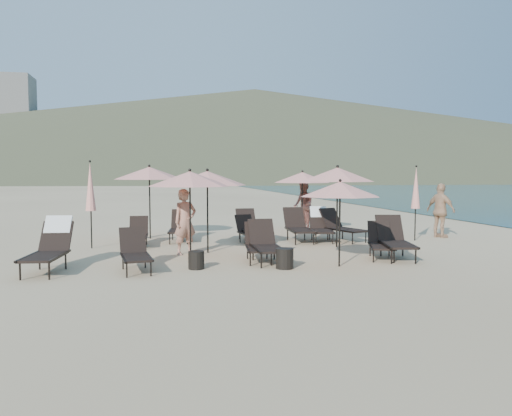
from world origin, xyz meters
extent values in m
plane|color=#D6BA8C|center=(0.00, 0.00, 0.00)|extent=(800.00, 800.00, 0.00)
cone|color=brown|center=(60.00, 300.00, 27.50)|extent=(690.00, 690.00, 55.00)
cone|color=brown|center=(190.00, 330.00, 16.00)|extent=(280.00, 280.00, 32.00)
cube|color=beige|center=(-70.00, 245.00, 24.00)|extent=(22.00, 18.00, 48.00)
cube|color=beige|center=(-45.00, 310.00, 19.00)|extent=(18.00, 16.00, 38.00)
cube|color=black|center=(-6.00, -0.18, 0.38)|extent=(0.84, 1.39, 0.05)
cube|color=black|center=(-5.89, 0.70, 0.71)|extent=(0.74, 0.58, 0.68)
cylinder|color=black|center=(-6.35, -0.69, 0.19)|extent=(0.04, 0.04, 0.37)
cylinder|color=black|center=(-6.21, 0.44, 0.19)|extent=(0.04, 0.04, 0.37)
cylinder|color=black|center=(-5.78, -0.76, 0.19)|extent=(0.04, 0.04, 0.37)
cylinder|color=black|center=(-5.65, 0.37, 0.19)|extent=(0.04, 0.04, 0.37)
cube|color=black|center=(-6.32, -0.08, 0.40)|extent=(0.22, 1.48, 0.04)
cube|color=black|center=(-5.67, -0.16, 0.40)|extent=(0.22, 1.48, 0.04)
cube|color=silver|center=(-5.87, 0.86, 0.97)|extent=(0.63, 0.38, 0.41)
cube|color=black|center=(-4.07, -0.37, 0.33)|extent=(0.73, 1.21, 0.05)
cube|color=black|center=(-4.17, 0.39, 0.61)|extent=(0.64, 0.50, 0.59)
cylinder|color=black|center=(-4.25, -0.88, 0.16)|extent=(0.03, 0.03, 0.32)
cylinder|color=black|center=(-4.38, 0.09, 0.16)|extent=(0.03, 0.03, 0.32)
cylinder|color=black|center=(-3.76, -0.81, 0.16)|extent=(0.03, 0.03, 0.32)
cylinder|color=black|center=(-3.89, 0.16, 0.16)|extent=(0.03, 0.03, 0.32)
cube|color=black|center=(-4.36, -0.36, 0.34)|extent=(0.21, 1.27, 0.04)
cube|color=black|center=(-3.79, -0.29, 0.34)|extent=(0.21, 1.27, 0.04)
cube|color=black|center=(-1.19, 0.33, 0.33)|extent=(0.72, 1.20, 0.05)
cube|color=black|center=(-1.10, 1.10, 0.61)|extent=(0.64, 0.50, 0.59)
cylinder|color=black|center=(-1.49, -0.11, 0.16)|extent=(0.03, 0.03, 0.32)
cylinder|color=black|center=(-1.37, 0.86, 0.16)|extent=(0.03, 0.03, 0.32)
cylinder|color=black|center=(-1.00, -0.17, 0.16)|extent=(0.03, 0.03, 0.32)
cylinder|color=black|center=(-0.88, 0.81, 0.16)|extent=(0.03, 0.03, 0.32)
cube|color=black|center=(-1.47, 0.42, 0.34)|extent=(0.19, 1.28, 0.04)
cube|color=black|center=(-0.90, 0.35, 0.34)|extent=(0.19, 1.28, 0.04)
cube|color=black|center=(-1.02, 0.08, 0.36)|extent=(0.67, 1.26, 0.05)
cube|color=black|center=(-1.00, 0.92, 0.67)|extent=(0.65, 0.49, 0.64)
cylinder|color=black|center=(-1.30, -0.43, 0.18)|extent=(0.04, 0.04, 0.35)
cylinder|color=black|center=(-1.27, 0.64, 0.18)|extent=(0.04, 0.04, 0.35)
cylinder|color=black|center=(-0.76, -0.44, 0.18)|extent=(0.04, 0.04, 0.35)
cylinder|color=black|center=(-0.73, 0.63, 0.18)|extent=(0.04, 0.04, 0.35)
cube|color=black|center=(-1.33, 0.14, 0.37)|extent=(0.07, 1.40, 0.04)
cube|color=black|center=(-0.70, 0.13, 0.37)|extent=(0.07, 1.40, 0.04)
cube|color=black|center=(2.27, -0.06, 0.38)|extent=(0.96, 1.44, 0.05)
cube|color=black|center=(2.47, 0.81, 0.71)|extent=(0.78, 0.64, 0.68)
cylinder|color=black|center=(1.87, -0.53, 0.19)|extent=(0.04, 0.04, 0.37)
cylinder|color=black|center=(2.12, 0.58, 0.19)|extent=(0.04, 0.04, 0.37)
cylinder|color=black|center=(2.42, -0.66, 0.19)|extent=(0.04, 0.04, 0.37)
cylinder|color=black|center=(2.68, 0.45, 0.19)|extent=(0.04, 0.04, 0.37)
cube|color=black|center=(1.96, 0.07, 0.40)|extent=(0.38, 1.45, 0.04)
cube|color=black|center=(2.60, -0.08, 0.40)|extent=(0.38, 1.45, 0.04)
cube|color=black|center=(1.92, 0.10, 0.33)|extent=(0.93, 1.25, 0.05)
cube|color=black|center=(2.17, 0.81, 0.60)|extent=(0.69, 0.60, 0.58)
cylinder|color=black|center=(1.53, -0.25, 0.16)|extent=(0.03, 0.03, 0.32)
cylinder|color=black|center=(1.86, 0.65, 0.16)|extent=(0.03, 0.03, 0.32)
cylinder|color=black|center=(1.98, -0.42, 0.16)|extent=(0.03, 0.03, 0.32)
cylinder|color=black|center=(2.31, 0.48, 0.16)|extent=(0.03, 0.03, 0.32)
cube|color=black|center=(1.67, 0.24, 0.34)|extent=(0.47, 1.20, 0.04)
cube|color=black|center=(2.20, 0.05, 0.34)|extent=(0.47, 1.20, 0.04)
cube|color=black|center=(-4.15, 3.42, 0.31)|extent=(0.58, 1.09, 0.04)
cube|color=black|center=(-4.13, 4.14, 0.58)|extent=(0.57, 0.42, 0.55)
cylinder|color=black|center=(-4.39, 2.97, 0.15)|extent=(0.03, 0.03, 0.30)
cylinder|color=black|center=(-4.37, 3.90, 0.15)|extent=(0.03, 0.03, 0.30)
cylinder|color=black|center=(-3.93, 2.96, 0.15)|extent=(0.03, 0.03, 0.30)
cylinder|color=black|center=(-3.90, 3.88, 0.15)|extent=(0.03, 0.03, 0.30)
cube|color=black|center=(-4.42, 3.47, 0.32)|extent=(0.07, 1.21, 0.04)
cube|color=black|center=(-3.88, 3.45, 0.32)|extent=(0.07, 1.21, 0.04)
cube|color=black|center=(-2.89, 4.32, 0.36)|extent=(0.77, 1.29, 0.05)
cube|color=black|center=(-2.79, 5.13, 0.66)|extent=(0.68, 0.53, 0.63)
cylinder|color=black|center=(-3.22, 3.84, 0.17)|extent=(0.04, 0.04, 0.35)
cylinder|color=black|center=(-3.09, 4.88, 0.17)|extent=(0.04, 0.04, 0.35)
cylinder|color=black|center=(-2.69, 3.78, 0.17)|extent=(0.04, 0.04, 0.35)
cylinder|color=black|center=(-2.56, 4.82, 0.17)|extent=(0.04, 0.04, 0.35)
cube|color=black|center=(-3.19, 4.40, 0.37)|extent=(0.20, 1.37, 0.04)
cube|color=black|center=(-2.58, 4.33, 0.37)|extent=(0.20, 1.37, 0.04)
cube|color=black|center=(-0.65, 4.15, 0.36)|extent=(0.64, 1.23, 0.05)
cube|color=black|center=(-0.65, 4.97, 0.66)|extent=(0.64, 0.47, 0.63)
cylinder|color=black|center=(-0.91, 3.64, 0.17)|extent=(0.04, 0.04, 0.35)
cylinder|color=black|center=(-0.92, 4.69, 0.17)|extent=(0.04, 0.04, 0.35)
cylinder|color=black|center=(-0.38, 3.64, 0.17)|extent=(0.04, 0.04, 0.35)
cylinder|color=black|center=(-0.38, 4.69, 0.17)|extent=(0.04, 0.04, 0.35)
cube|color=black|center=(-0.95, 4.20, 0.37)|extent=(0.05, 1.38, 0.04)
cube|color=black|center=(-0.34, 4.20, 0.37)|extent=(0.05, 1.38, 0.04)
cube|color=black|center=(0.81, 3.47, 0.38)|extent=(0.74, 1.34, 0.05)
cube|color=black|center=(0.85, 4.35, 0.70)|extent=(0.70, 0.53, 0.67)
cylinder|color=black|center=(0.49, 2.94, 0.19)|extent=(0.04, 0.04, 0.37)
cylinder|color=black|center=(0.55, 4.06, 0.19)|extent=(0.04, 0.04, 0.37)
cylinder|color=black|center=(1.06, 2.91, 0.19)|extent=(0.04, 0.04, 0.37)
cylinder|color=black|center=(1.12, 4.03, 0.19)|extent=(0.04, 0.04, 0.37)
cube|color=black|center=(0.48, 3.54, 0.39)|extent=(0.12, 1.47, 0.04)
cube|color=black|center=(1.13, 3.51, 0.39)|extent=(0.12, 1.47, 0.04)
cube|color=black|center=(1.51, 3.43, 0.35)|extent=(0.84, 1.29, 0.05)
cube|color=black|center=(1.66, 4.21, 0.64)|extent=(0.69, 0.56, 0.61)
cylinder|color=black|center=(1.15, 2.99, 0.17)|extent=(0.04, 0.04, 0.34)
cylinder|color=black|center=(1.35, 4.00, 0.17)|extent=(0.04, 0.04, 0.34)
cylinder|color=black|center=(1.66, 2.89, 0.17)|extent=(0.04, 0.04, 0.34)
cylinder|color=black|center=(1.86, 3.89, 0.17)|extent=(0.04, 0.04, 0.34)
cube|color=black|center=(1.22, 3.54, 0.36)|extent=(0.30, 1.32, 0.04)
cube|color=black|center=(1.81, 3.42, 0.36)|extent=(0.30, 1.32, 0.04)
cube|color=silver|center=(1.69, 4.36, 0.88)|extent=(0.58, 0.38, 0.37)
cube|color=black|center=(2.34, 3.37, 0.37)|extent=(1.04, 1.41, 0.05)
cube|color=black|center=(2.05, 4.17, 0.68)|extent=(0.78, 0.67, 0.65)
cylinder|color=black|center=(2.25, 2.78, 0.18)|extent=(0.04, 0.04, 0.36)
cylinder|color=black|center=(1.89, 3.80, 0.18)|extent=(0.04, 0.04, 0.36)
cylinder|color=black|center=(2.77, 2.96, 0.18)|extent=(0.04, 0.04, 0.36)
cylinder|color=black|center=(2.41, 3.99, 0.18)|extent=(0.04, 0.04, 0.36)
cube|color=black|center=(2.02, 3.31, 0.38)|extent=(0.51, 1.36, 0.04)
cube|color=black|center=(2.62, 3.52, 0.38)|extent=(0.51, 1.36, 0.04)
cube|color=black|center=(-0.75, 3.42, 0.31)|extent=(0.70, 1.13, 0.04)
cube|color=black|center=(-0.85, 4.12, 0.57)|extent=(0.60, 0.48, 0.55)
cylinder|color=black|center=(-0.91, 2.95, 0.15)|extent=(0.03, 0.03, 0.30)
cylinder|color=black|center=(-1.05, 3.84, 0.15)|extent=(0.03, 0.03, 0.30)
cylinder|color=black|center=(-0.46, 3.01, 0.15)|extent=(0.03, 0.03, 0.30)
cylinder|color=black|center=(-0.59, 3.91, 0.15)|extent=(0.03, 0.03, 0.30)
cube|color=black|center=(-1.02, 3.42, 0.32)|extent=(0.21, 1.18, 0.04)
cube|color=black|center=(-0.49, 3.50, 0.32)|extent=(0.21, 1.18, 0.04)
cylinder|color=black|center=(-2.77, 1.38, 1.06)|extent=(0.04, 0.04, 2.12)
cone|color=#FDA08F|center=(-2.77, 1.38, 2.02)|extent=(2.12, 2.12, 0.38)
sphere|color=black|center=(-2.77, 1.38, 2.24)|extent=(0.08, 0.08, 0.08)
cylinder|color=black|center=(-2.25, 2.04, 1.07)|extent=(0.04, 0.04, 2.13)
cone|color=#FDA08F|center=(-2.25, 2.04, 2.03)|extent=(2.13, 2.13, 0.39)
sphere|color=black|center=(-2.25, 2.04, 2.25)|extent=(0.08, 0.08, 0.08)
cylinder|color=black|center=(1.57, 2.32, 1.12)|extent=(0.05, 0.05, 2.23)
cone|color=#FDA08F|center=(1.57, 2.32, 2.13)|extent=(2.23, 2.23, 0.40)
sphere|color=black|center=(1.57, 2.32, 2.36)|extent=(0.09, 0.09, 0.09)
cylinder|color=black|center=(-3.80, 5.38, 1.14)|extent=(0.05, 0.05, 2.28)
cone|color=#FDA08F|center=(-3.80, 5.38, 2.17)|extent=(2.28, 2.28, 0.41)
sphere|color=black|center=(-3.80, 5.38, 2.41)|extent=(0.09, 0.09, 0.09)
cylinder|color=black|center=(1.67, 6.11, 1.06)|extent=(0.04, 0.04, 2.11)
cone|color=#FDA08F|center=(1.67, 6.11, 2.01)|extent=(2.11, 2.11, 0.38)
sphere|color=black|center=(1.67, 6.11, 2.23)|extent=(0.08, 0.08, 0.08)
cylinder|color=black|center=(0.52, -0.58, 0.94)|extent=(0.04, 0.04, 1.89)
cone|color=#FDA08F|center=(0.52, -0.58, 1.80)|extent=(1.89, 1.89, 0.34)
sphere|color=black|center=(0.52, -0.58, 2.00)|extent=(0.07, 0.07, 0.07)
cylinder|color=black|center=(4.54, 3.14, 0.52)|extent=(0.04, 0.04, 1.04)
cone|color=#FDA08F|center=(4.54, 3.14, 1.70)|extent=(0.28, 0.28, 1.32)
sphere|color=black|center=(4.54, 3.14, 2.39)|extent=(0.07, 0.07, 0.07)
cylinder|color=black|center=(-5.45, 3.53, 0.54)|extent=(0.04, 0.04, 1.09)
cone|color=#FDA08F|center=(-5.45, 3.53, 1.78)|extent=(0.30, 0.30, 1.38)
sphere|color=black|center=(-5.45, 3.53, 2.50)|extent=(0.07, 0.07, 0.07)
cylinder|color=black|center=(-2.76, -0.21, 0.20)|extent=(0.36, 0.36, 0.41)
cylinder|color=black|center=(-0.79, -0.57, 0.23)|extent=(0.40, 0.40, 0.46)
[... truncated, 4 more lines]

